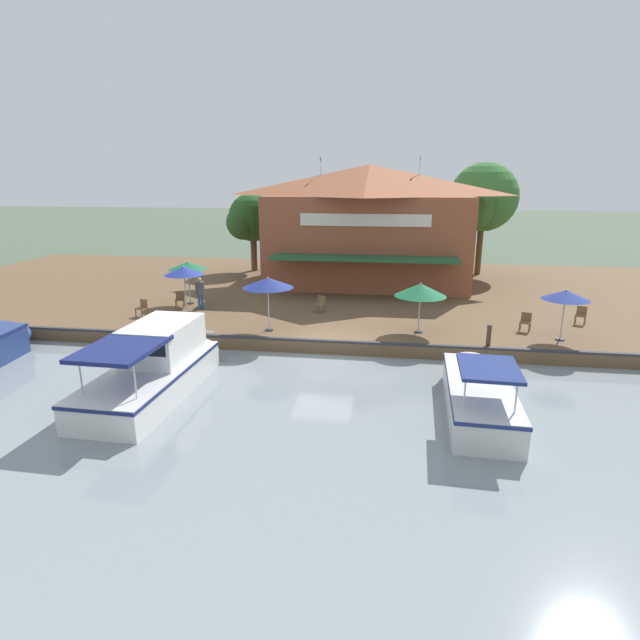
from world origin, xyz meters
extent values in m
plane|color=#4C5B47|center=(0.00, 0.00, 0.00)|extent=(220.00, 220.00, 0.00)
cube|color=brown|center=(-11.00, 0.00, 0.30)|extent=(22.00, 56.00, 0.60)
cube|color=#2D2D33|center=(-0.10, 0.00, 0.65)|extent=(0.20, 50.40, 0.10)
cube|color=brown|center=(-13.45, 1.07, 3.42)|extent=(8.12, 12.49, 5.64)
pyramid|color=#9E5638|center=(-13.45, 1.07, 7.19)|extent=(8.52, 13.11, 1.90)
cube|color=#235633|center=(-8.49, 1.07, 2.90)|extent=(1.80, 10.62, 0.16)
cube|color=silver|center=(-9.35, 1.07, 4.97)|extent=(0.08, 7.49, 0.70)
cylinder|color=silver|center=(-13.45, 4.20, 7.42)|extent=(0.06, 0.06, 2.36)
cube|color=#B23338|center=(-13.27, 4.20, 8.45)|extent=(0.36, 0.03, 0.24)
cylinder|color=silver|center=(-13.45, -2.05, 7.42)|extent=(0.06, 0.06, 2.36)
cube|color=#4C4C56|center=(-13.27, -2.05, 8.45)|extent=(0.36, 0.03, 0.24)
cylinder|color=#B7B7B7|center=(-1.40, -2.69, 1.74)|extent=(0.06, 0.06, 2.27)
cylinder|color=#2D2D33|center=(-1.40, -2.69, 0.63)|extent=(0.36, 0.36, 0.06)
cone|color=navy|center=(-1.40, -2.69, 2.81)|extent=(2.25, 2.25, 0.45)
cone|color=yellow|center=(-1.40, -2.69, 2.83)|extent=(1.39, 1.39, 0.36)
sphere|color=yellow|center=(-1.40, -2.69, 3.03)|extent=(0.08, 0.08, 0.08)
cylinder|color=#B7B7B7|center=(-3.41, -7.44, 1.77)|extent=(0.06, 0.06, 2.33)
cylinder|color=#2D2D33|center=(-3.41, -7.44, 0.63)|extent=(0.36, 0.36, 0.06)
cone|color=navy|center=(-3.41, -7.44, 2.87)|extent=(1.93, 1.93, 0.42)
cone|color=white|center=(-3.41, -7.44, 2.89)|extent=(1.20, 1.20, 0.34)
sphere|color=white|center=(-3.41, -7.44, 3.08)|extent=(0.08, 0.08, 0.08)
cylinder|color=#B7B7B7|center=(-5.73, -8.22, 1.69)|extent=(0.06, 0.06, 2.18)
cylinder|color=#2D2D33|center=(-5.73, -8.22, 0.63)|extent=(0.36, 0.36, 0.06)
cone|color=#19663D|center=(-5.73, -8.22, 2.72)|extent=(2.07, 2.07, 0.41)
cone|color=silver|center=(-5.73, -8.22, 2.74)|extent=(1.28, 1.28, 0.33)
sphere|color=silver|center=(-5.73, -8.22, 2.93)|extent=(0.08, 0.08, 0.08)
cylinder|color=#B7B7B7|center=(-2.08, 3.99, 1.61)|extent=(0.06, 0.06, 2.03)
cylinder|color=#2D2D33|center=(-2.08, 3.99, 0.63)|extent=(0.36, 0.36, 0.06)
cone|color=#19663D|center=(-2.08, 3.99, 2.55)|extent=(2.27, 2.27, 0.56)
cone|color=silver|center=(-2.08, 3.99, 2.57)|extent=(1.41, 1.41, 0.45)
sphere|color=silver|center=(-2.08, 3.99, 2.82)|extent=(0.08, 0.08, 0.08)
cylinder|color=#B7B7B7|center=(-1.83, 9.93, 1.61)|extent=(0.06, 0.06, 2.03)
cylinder|color=#2D2D33|center=(-1.83, 9.93, 0.63)|extent=(0.36, 0.36, 0.06)
cone|color=navy|center=(-1.83, 9.93, 2.57)|extent=(1.90, 1.90, 0.40)
cone|color=yellow|center=(-1.83, 9.93, 2.59)|extent=(1.18, 1.18, 0.32)
sphere|color=yellow|center=(-1.83, 9.93, 2.77)|extent=(0.08, 0.08, 0.08)
cube|color=brown|center=(-4.66, -0.82, 0.81)|extent=(0.05, 0.05, 0.42)
cube|color=brown|center=(-4.83, -1.18, 0.81)|extent=(0.05, 0.05, 0.42)
cube|color=brown|center=(-5.02, -0.64, 0.81)|extent=(0.05, 0.05, 0.42)
cube|color=brown|center=(-5.19, -1.00, 0.81)|extent=(0.05, 0.05, 0.42)
cube|color=brown|center=(-4.92, -0.91, 1.03)|extent=(0.59, 0.59, 0.05)
cube|color=brown|center=(-5.10, -0.82, 1.25)|extent=(0.23, 0.41, 0.40)
cube|color=brown|center=(-2.64, 8.85, 0.81)|extent=(0.05, 0.05, 0.42)
cube|color=brown|center=(-2.79, 8.47, 0.81)|extent=(0.05, 0.05, 0.42)
cube|color=brown|center=(-3.02, 8.99, 0.81)|extent=(0.05, 0.05, 0.42)
cube|color=brown|center=(-3.16, 8.62, 0.81)|extent=(0.05, 0.05, 0.42)
cube|color=brown|center=(-2.90, 8.73, 1.03)|extent=(0.57, 0.57, 0.05)
cube|color=brown|center=(-3.09, 8.81, 1.25)|extent=(0.20, 0.42, 0.40)
cube|color=brown|center=(-4.22, 11.70, 0.81)|extent=(0.05, 0.05, 0.42)
cube|color=brown|center=(-4.40, 11.34, 0.81)|extent=(0.05, 0.05, 0.42)
cube|color=brown|center=(-4.59, 11.87, 0.81)|extent=(0.05, 0.05, 0.42)
cube|color=brown|center=(-4.76, 11.51, 0.81)|extent=(0.05, 0.05, 0.42)
cube|color=brown|center=(-4.49, 11.61, 1.03)|extent=(0.59, 0.59, 0.05)
cube|color=brown|center=(-4.67, 11.69, 1.25)|extent=(0.22, 0.41, 0.40)
cube|color=brown|center=(-2.57, -9.43, 0.81)|extent=(0.05, 0.05, 0.42)
cube|color=brown|center=(-2.69, -9.81, 0.81)|extent=(0.05, 0.05, 0.42)
cube|color=brown|center=(-2.95, -9.31, 0.81)|extent=(0.05, 0.05, 0.42)
cube|color=brown|center=(-3.07, -9.69, 0.81)|extent=(0.05, 0.05, 0.42)
cube|color=brown|center=(-2.82, -9.56, 1.03)|extent=(0.55, 0.55, 0.05)
cube|color=brown|center=(-3.01, -9.50, 1.25)|extent=(0.17, 0.43, 0.40)
cube|color=brown|center=(-4.70, -8.17, 0.81)|extent=(0.05, 0.05, 0.42)
cube|color=brown|center=(-4.59, -8.56, 0.81)|extent=(0.05, 0.05, 0.42)
cube|color=brown|center=(-5.09, -8.28, 0.81)|extent=(0.05, 0.05, 0.42)
cube|color=brown|center=(-4.98, -8.66, 0.81)|extent=(0.05, 0.05, 0.42)
cube|color=brown|center=(-4.84, -8.42, 1.03)|extent=(0.54, 0.54, 0.05)
cube|color=brown|center=(-5.03, -8.47, 1.25)|extent=(0.16, 0.43, 0.40)
cylinder|color=#2D5193|center=(-4.71, -7.11, 1.01)|extent=(0.13, 0.13, 0.82)
cylinder|color=#2D5193|center=(-4.61, -7.25, 1.01)|extent=(0.13, 0.13, 0.82)
cylinder|color=#4C4C56|center=(-4.66, -7.18, 1.74)|extent=(0.48, 0.48, 0.65)
sphere|color=#DBB28E|center=(-4.66, -7.18, 2.18)|extent=(0.22, 0.22, 0.22)
cube|color=silver|center=(4.75, 5.58, 0.59)|extent=(5.50, 2.14, 1.02)
ellipsoid|color=silver|center=(2.04, 5.69, 0.59)|extent=(1.99, 1.90, 1.02)
cube|color=navy|center=(4.75, 5.58, 1.02)|extent=(5.56, 2.19, 0.10)
cube|color=navy|center=(6.03, 5.53, 2.08)|extent=(2.18, 1.72, 0.10)
cylinder|color=silver|center=(6.69, 6.17, 1.59)|extent=(0.05, 0.05, 0.99)
cylinder|color=silver|center=(6.63, 4.83, 1.59)|extent=(0.05, 0.05, 0.99)
cube|color=white|center=(4.95, -5.26, 0.57)|extent=(6.38, 2.63, 0.99)
ellipsoid|color=white|center=(1.79, -5.18, 0.57)|extent=(2.29, 2.39, 0.99)
cube|color=navy|center=(4.95, -5.26, 0.99)|extent=(6.45, 2.67, 0.10)
cube|color=white|center=(3.83, -5.23, 1.71)|extent=(3.06, 2.05, 1.29)
cube|color=black|center=(5.32, -5.27, 1.88)|extent=(0.11, 1.72, 0.45)
cube|color=navy|center=(6.43, -5.30, 2.27)|extent=(2.82, 2.16, 0.13)
cylinder|color=silver|center=(7.28, -4.46, 1.67)|extent=(0.05, 0.05, 1.20)
cylinder|color=silver|center=(7.24, -6.18, 1.67)|extent=(0.05, 0.05, 1.20)
cylinder|color=silver|center=(1.53, -5.17, 1.37)|extent=(0.09, 1.97, 0.04)
cylinder|color=#473323|center=(-0.35, 6.71, 1.06)|extent=(0.18, 0.18, 0.92)
cylinder|color=#2D2D33|center=(-0.35, 6.71, 1.54)|extent=(0.22, 0.22, 0.04)
cylinder|color=brown|center=(-17.33, 8.85, 2.43)|extent=(0.42, 0.42, 3.65)
sphere|color=#387033|center=(-17.33, 8.85, 6.02)|extent=(4.73, 4.73, 4.73)
sphere|color=#387033|center=(-16.39, 8.14, 5.55)|extent=(3.31, 3.31, 3.31)
cylinder|color=brown|center=(-16.42, -7.54, 1.92)|extent=(0.47, 0.47, 2.63)
sphere|color=#285623|center=(-16.42, -7.54, 4.54)|extent=(3.50, 3.50, 3.50)
sphere|color=#285623|center=(-15.72, -8.06, 4.19)|extent=(2.45, 2.45, 2.45)
camera|label=1|loc=(19.68, 2.72, 7.18)|focal=28.00mm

